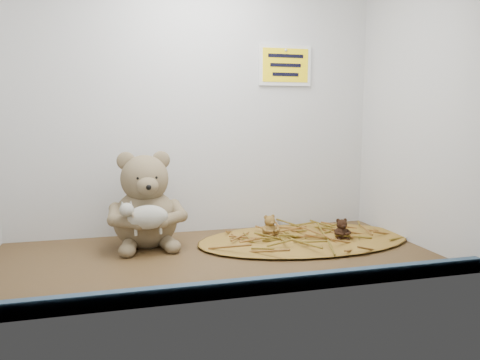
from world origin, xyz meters
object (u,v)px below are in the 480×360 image
object	(u,v)px
main_teddy	(145,199)
mini_teddy_tan	(269,225)
toy_lamb	(148,217)
mini_teddy_brown	(341,228)

from	to	relation	value
main_teddy	mini_teddy_tan	distance (cm)	38.71
toy_lamb	mini_teddy_tan	distance (cm)	38.58
main_teddy	mini_teddy_brown	world-z (taller)	main_teddy
mini_teddy_tan	mini_teddy_brown	world-z (taller)	mini_teddy_tan
toy_lamb	mini_teddy_tan	world-z (taller)	toy_lamb
mini_teddy_tan	mini_teddy_brown	size ratio (longest dim) A/B	1.08
mini_teddy_brown	main_teddy	bearing A→B (deg)	174.49
toy_lamb	main_teddy	bearing A→B (deg)	90.00
main_teddy	toy_lamb	distance (cm)	10.55
toy_lamb	mini_teddy_brown	size ratio (longest dim) A/B	2.26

